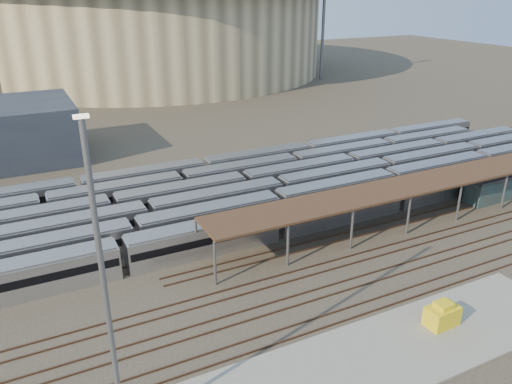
{
  "coord_description": "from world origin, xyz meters",
  "views": [
    {
      "loc": [
        -23.98,
        -40.06,
        28.69
      ],
      "look_at": [
        2.04,
        12.0,
        4.57
      ],
      "focal_mm": 35.0,
      "sensor_mm": 36.0,
      "label": 1
    }
  ],
  "objects": [
    {
      "name": "stadium",
      "position": [
        25.0,
        140.0,
        16.47
      ],
      "size": [
        124.0,
        124.0,
        32.5
      ],
      "color": "tan",
      "rests_on": "ground"
    },
    {
      "name": "floodlight_3",
      "position": [
        -10.0,
        160.0,
        20.65
      ],
      "size": [
        4.0,
        1.0,
        38.4
      ],
      "color": "slate",
      "rests_on": "ground"
    },
    {
      "name": "subway_trains",
      "position": [
        3.1,
        18.5,
        1.8
      ],
      "size": [
        123.46,
        23.9,
        3.6
      ],
      "color": "#B5B5BA",
      "rests_on": "ground"
    },
    {
      "name": "teal_boxcar",
      "position": [
        38.77,
        4.0,
        1.67
      ],
      "size": [
        14.39,
        3.06,
        3.34
      ],
      "primitive_type": "cube",
      "rotation": [
        0.0,
        0.0,
        0.02
      ],
      "color": "#1F4A4F",
      "rests_on": "ground"
    },
    {
      "name": "apron",
      "position": [
        -5.0,
        -15.0,
        0.1
      ],
      "size": [
        50.0,
        9.0,
        0.2
      ],
      "primitive_type": "cube",
      "color": "gray",
      "rests_on": "ground"
    },
    {
      "name": "floodlight_2",
      "position": [
        70.0,
        100.0,
        20.65
      ],
      "size": [
        4.0,
        1.0,
        38.4
      ],
      "color": "slate",
      "rests_on": "ground"
    },
    {
      "name": "inspection_shed",
      "position": [
        22.0,
        4.0,
        4.98
      ],
      "size": [
        60.3,
        6.0,
        5.3
      ],
      "color": "slate",
      "rests_on": "ground"
    },
    {
      "name": "empty_tracks",
      "position": [
        0.0,
        -5.0,
        0.09
      ],
      "size": [
        170.0,
        9.62,
        0.18
      ],
      "color": "#4C3323",
      "rests_on": "ground"
    },
    {
      "name": "yard_light_pole",
      "position": [
        -20.79,
        -13.49,
        11.47
      ],
      "size": [
        0.8,
        0.36,
        22.37
      ],
      "color": "slate",
      "rests_on": "apron"
    },
    {
      "name": "yellow_equipment",
      "position": [
        7.71,
        -14.22,
        1.13
      ],
      "size": [
        3.07,
        2.0,
        1.87
      ],
      "primitive_type": "cube",
      "rotation": [
        0.0,
        0.0,
        0.04
      ],
      "color": "gold",
      "rests_on": "apron"
    },
    {
      "name": "ground",
      "position": [
        0.0,
        0.0,
        0.0
      ],
      "size": [
        420.0,
        420.0,
        0.0
      ],
      "primitive_type": "plane",
      "color": "#383026",
      "rests_on": "ground"
    }
  ]
}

